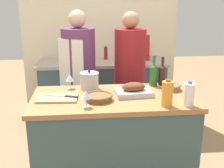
# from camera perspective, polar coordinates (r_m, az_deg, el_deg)

# --- Properties ---
(kitchen_island) EXTENTS (1.39, 0.71, 0.92)m
(kitchen_island) POSITION_cam_1_polar(r_m,az_deg,el_deg) (2.60, 0.23, -12.12)
(kitchen_island) COLOR #3D565B
(kitchen_island) RESTS_ON ground_plane
(back_counter) EXTENTS (1.73, 0.60, 0.90)m
(back_counter) POSITION_cam_1_polar(r_m,az_deg,el_deg) (3.97, -1.96, -1.66)
(back_counter) COLOR #3D565B
(back_counter) RESTS_ON ground_plane
(back_wall) EXTENTS (2.23, 0.10, 2.55)m
(back_wall) POSITION_cam_1_polar(r_m,az_deg,el_deg) (4.14, -2.39, 10.77)
(back_wall) COLOR beige
(back_wall) RESTS_ON ground_plane
(roasting_pan) EXTENTS (0.33, 0.24, 0.11)m
(roasting_pan) POSITION_cam_1_polar(r_m,az_deg,el_deg) (2.44, 4.40, -1.27)
(roasting_pan) COLOR #BCBCC1
(roasting_pan) RESTS_ON kitchen_island
(wicker_basket) EXTENTS (0.23, 0.23, 0.05)m
(wicker_basket) POSITION_cam_1_polar(r_m,az_deg,el_deg) (2.32, -2.72, -2.65)
(wicker_basket) COLOR brown
(wicker_basket) RESTS_ON kitchen_island
(cutting_board) EXTENTS (0.35, 0.23, 0.02)m
(cutting_board) POSITION_cam_1_polar(r_m,az_deg,el_deg) (2.39, -11.02, -2.84)
(cutting_board) COLOR tan
(cutting_board) RESTS_ON kitchen_island
(stock_pot) EXTENTS (0.18, 0.18, 0.18)m
(stock_pot) POSITION_cam_1_polar(r_m,az_deg,el_deg) (2.60, -4.61, 0.68)
(stock_pot) COLOR #B7B7BC
(stock_pot) RESTS_ON kitchen_island
(mixing_bowl) EXTENTS (0.18, 0.18, 0.06)m
(mixing_bowl) POSITION_cam_1_polar(r_m,az_deg,el_deg) (2.63, 11.98, -0.54)
(mixing_bowl) COLOR #846647
(mixing_bowl) RESTS_ON kitchen_island
(juice_jug) EXTENTS (0.09, 0.09, 0.22)m
(juice_jug) POSITION_cam_1_polar(r_m,az_deg,el_deg) (2.21, 11.18, -1.96)
(juice_jug) COLOR orange
(juice_jug) RESTS_ON kitchen_island
(milk_jug) EXTENTS (0.08, 0.08, 0.20)m
(milk_jug) POSITION_cam_1_polar(r_m,az_deg,el_deg) (2.26, 15.36, -2.09)
(milk_jug) COLOR white
(milk_jug) RESTS_ON kitchen_island
(wine_bottle_green) EXTENTS (0.07, 0.07, 0.29)m
(wine_bottle_green) POSITION_cam_1_polar(r_m,az_deg,el_deg) (2.71, 8.44, 2.05)
(wine_bottle_green) COLOR #28662D
(wine_bottle_green) RESTS_ON kitchen_island
(wine_bottle_dark) EXTENTS (0.07, 0.07, 0.28)m
(wine_bottle_dark) POSITION_cam_1_polar(r_m,az_deg,el_deg) (2.74, 10.16, 1.99)
(wine_bottle_dark) COLOR #381E19
(wine_bottle_dark) RESTS_ON kitchen_island
(wine_glass_left) EXTENTS (0.08, 0.08, 0.14)m
(wine_glass_left) POSITION_cam_1_polar(r_m,az_deg,el_deg) (2.15, -5.34, -2.23)
(wine_glass_left) COLOR silver
(wine_glass_left) RESTS_ON kitchen_island
(wine_glass_right) EXTENTS (0.08, 0.08, 0.14)m
(wine_glass_right) POSITION_cam_1_polar(r_m,az_deg,el_deg) (2.62, -8.60, 1.22)
(wine_glass_right) COLOR silver
(wine_glass_right) RESTS_ON kitchen_island
(knife_chef) EXTENTS (0.29, 0.12, 0.01)m
(knife_chef) POSITION_cam_1_polar(r_m,az_deg,el_deg) (2.40, -10.05, -2.38)
(knife_chef) COLOR #B7B7BC
(knife_chef) RESTS_ON cutting_board
(stand_mixer) EXTENTS (0.18, 0.14, 0.34)m
(stand_mixer) POSITION_cam_1_polar(r_m,az_deg,el_deg) (3.91, 6.25, 6.93)
(stand_mixer) COLOR #B22323
(stand_mixer) RESTS_ON back_counter
(condiment_bottle_tall) EXTENTS (0.05, 0.05, 0.19)m
(condiment_bottle_tall) POSITION_cam_1_polar(r_m,az_deg,el_deg) (3.97, -9.27, 6.13)
(condiment_bottle_tall) COLOR #234C28
(condiment_bottle_tall) RESTS_ON back_counter
(condiment_bottle_short) EXTENTS (0.05, 0.05, 0.14)m
(condiment_bottle_short) POSITION_cam_1_polar(r_m,az_deg,el_deg) (3.82, -8.37, 5.39)
(condiment_bottle_short) COLOR #332D28
(condiment_bottle_short) RESTS_ON back_counter
(condiment_bottle_extra) EXTENTS (0.05, 0.05, 0.19)m
(condiment_bottle_extra) POSITION_cam_1_polar(r_m,az_deg,el_deg) (3.94, -1.26, 6.27)
(condiment_bottle_extra) COLOR maroon
(condiment_bottle_extra) RESTS_ON back_counter
(person_cook_aproned) EXTENTS (0.39, 0.41, 1.61)m
(person_cook_aproned) POSITION_cam_1_polar(r_m,az_deg,el_deg) (3.14, -6.69, 1.41)
(person_cook_aproned) COLOR beige
(person_cook_aproned) RESTS_ON ground_plane
(person_cook_guest) EXTENTS (0.35, 0.35, 1.60)m
(person_cook_guest) POSITION_cam_1_polar(r_m,az_deg,el_deg) (3.19, 3.60, 1.61)
(person_cook_guest) COLOR beige
(person_cook_guest) RESTS_ON ground_plane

